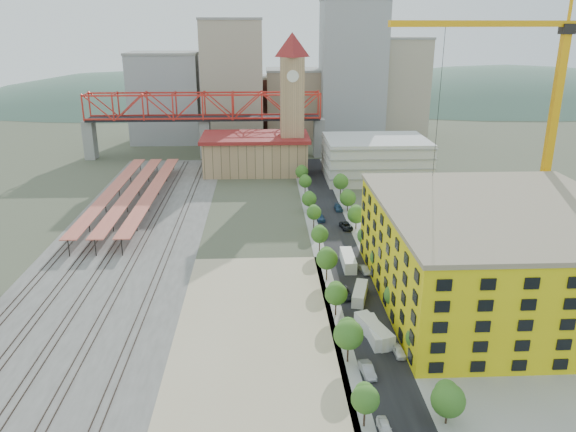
{
  "coord_description": "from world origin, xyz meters",
  "views": [
    {
      "loc": [
        -2.37,
        -115.79,
        50.63
      ],
      "look_at": [
        3.03,
        2.3,
        10.0
      ],
      "focal_mm": 35.0,
      "sensor_mm": 36.0,
      "label": 1
    }
  ],
  "objects_px": {
    "clock_tower": "(292,91)",
    "tower_crane": "(543,91)",
    "site_trailer_a": "(374,332)",
    "site_trailer_d": "(348,260)",
    "car_0": "(385,428)",
    "site_trailer_b": "(374,331)",
    "construction_building": "(499,254)",
    "site_trailer_c": "(360,293)"
  },
  "relations": [
    {
      "from": "clock_tower",
      "to": "tower_crane",
      "type": "distance_m",
      "value": 89.57
    },
    {
      "from": "site_trailer_a",
      "to": "site_trailer_d",
      "type": "height_order",
      "value": "site_trailer_d"
    },
    {
      "from": "clock_tower",
      "to": "car_0",
      "type": "xyz_separation_m",
      "value": [
        5.0,
        -136.25,
        -28.0
      ]
    },
    {
      "from": "site_trailer_d",
      "to": "site_trailer_b",
      "type": "bearing_deg",
      "value": -89.18
    },
    {
      "from": "site_trailer_b",
      "to": "site_trailer_d",
      "type": "bearing_deg",
      "value": 71.62
    },
    {
      "from": "tower_crane",
      "to": "site_trailer_a",
      "type": "height_order",
      "value": "tower_crane"
    },
    {
      "from": "construction_building",
      "to": "site_trailer_c",
      "type": "relative_size",
      "value": 5.85
    },
    {
      "from": "site_trailer_a",
      "to": "car_0",
      "type": "height_order",
      "value": "site_trailer_a"
    },
    {
      "from": "clock_tower",
      "to": "car_0",
      "type": "relative_size",
      "value": 12.65
    },
    {
      "from": "site_trailer_a",
      "to": "site_trailer_d",
      "type": "relative_size",
      "value": 0.92
    },
    {
      "from": "site_trailer_d",
      "to": "car_0",
      "type": "bearing_deg",
      "value": -92.42
    },
    {
      "from": "site_trailer_b",
      "to": "car_0",
      "type": "relative_size",
      "value": 2.37
    },
    {
      "from": "tower_crane",
      "to": "site_trailer_a",
      "type": "xyz_separation_m",
      "value": [
        -43.46,
        -40.42,
        -35.31
      ]
    },
    {
      "from": "tower_crane",
      "to": "car_0",
      "type": "bearing_deg",
      "value": -126.25
    },
    {
      "from": "tower_crane",
      "to": "site_trailer_a",
      "type": "bearing_deg",
      "value": -137.08
    },
    {
      "from": "construction_building",
      "to": "site_trailer_a",
      "type": "bearing_deg",
      "value": -152.88
    },
    {
      "from": "tower_crane",
      "to": "site_trailer_c",
      "type": "height_order",
      "value": "tower_crane"
    },
    {
      "from": "clock_tower",
      "to": "tower_crane",
      "type": "xyz_separation_m",
      "value": [
        51.46,
        -72.89,
        7.85
      ]
    },
    {
      "from": "construction_building",
      "to": "site_trailer_b",
      "type": "xyz_separation_m",
      "value": [
        -26.0,
        -12.96,
        -8.07
      ]
    },
    {
      "from": "construction_building",
      "to": "tower_crane",
      "type": "height_order",
      "value": "tower_crane"
    },
    {
      "from": "construction_building",
      "to": "car_0",
      "type": "height_order",
      "value": "construction_building"
    },
    {
      "from": "site_trailer_a",
      "to": "clock_tower",
      "type": "bearing_deg",
      "value": 88.86
    },
    {
      "from": "tower_crane",
      "to": "site_trailer_d",
      "type": "distance_m",
      "value": 56.87
    },
    {
      "from": "clock_tower",
      "to": "site_trailer_a",
      "type": "relative_size",
      "value": 5.75
    },
    {
      "from": "site_trailer_a",
      "to": "site_trailer_d",
      "type": "bearing_deg",
      "value": 84.82
    },
    {
      "from": "site_trailer_d",
      "to": "site_trailer_a",
      "type": "bearing_deg",
      "value": -89.18
    },
    {
      "from": "car_0",
      "to": "construction_building",
      "type": "bearing_deg",
      "value": 48.77
    },
    {
      "from": "site_trailer_a",
      "to": "site_trailer_c",
      "type": "bearing_deg",
      "value": 84.82
    },
    {
      "from": "construction_building",
      "to": "site_trailer_b",
      "type": "height_order",
      "value": "construction_building"
    },
    {
      "from": "site_trailer_c",
      "to": "site_trailer_d",
      "type": "height_order",
      "value": "site_trailer_d"
    },
    {
      "from": "site_trailer_c",
      "to": "site_trailer_b",
      "type": "bearing_deg",
      "value": -74.32
    },
    {
      "from": "tower_crane",
      "to": "construction_building",
      "type": "bearing_deg",
      "value": -122.79
    },
    {
      "from": "clock_tower",
      "to": "site_trailer_d",
      "type": "relative_size",
      "value": 5.26
    },
    {
      "from": "site_trailer_a",
      "to": "car_0",
      "type": "distance_m",
      "value": 23.15
    },
    {
      "from": "site_trailer_a",
      "to": "site_trailer_b",
      "type": "relative_size",
      "value": 0.93
    },
    {
      "from": "tower_crane",
      "to": "site_trailer_b",
      "type": "xyz_separation_m",
      "value": [
        -43.46,
        -40.07,
        -35.21
      ]
    },
    {
      "from": "construction_building",
      "to": "site_trailer_a",
      "type": "distance_m",
      "value": 30.33
    },
    {
      "from": "tower_crane",
      "to": "car_0",
      "type": "xyz_separation_m",
      "value": [
        -46.46,
        -63.36,
        -35.85
      ]
    },
    {
      "from": "construction_building",
      "to": "tower_crane",
      "type": "xyz_separation_m",
      "value": [
        17.46,
        27.1,
        27.14
      ]
    },
    {
      "from": "site_trailer_a",
      "to": "tower_crane",
      "type": "bearing_deg",
      "value": 37.74
    },
    {
      "from": "clock_tower",
      "to": "site_trailer_b",
      "type": "bearing_deg",
      "value": -85.95
    },
    {
      "from": "site_trailer_c",
      "to": "tower_crane",
      "type": "bearing_deg",
      "value": 46.51
    }
  ]
}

